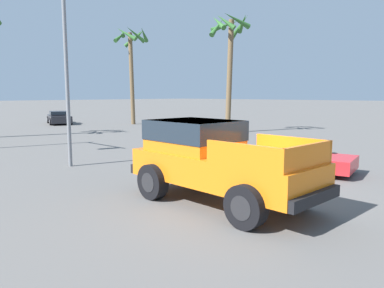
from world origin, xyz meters
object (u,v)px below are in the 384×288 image
(red_convertible_car, at_px, (289,159))
(parked_car_dark, at_px, (59,117))
(palm_tree_tall, at_px, (230,44))
(palm_tree_leaning, at_px, (132,52))
(street_lamp_post, at_px, (65,46))
(orange_pickup_truck, at_px, (212,157))

(red_convertible_car, relative_size, parked_car_dark, 0.96)
(palm_tree_tall, relative_size, palm_tree_leaning, 0.95)
(red_convertible_car, bearing_deg, palm_tree_tall, 36.33)
(red_convertible_car, xyz_separation_m, street_lamp_post, (-4.91, 6.27, 3.97))
(parked_car_dark, distance_m, palm_tree_leaning, 8.84)
(red_convertible_car, distance_m, palm_tree_leaning, 23.02)
(parked_car_dark, bearing_deg, palm_tree_leaning, -27.48)
(palm_tree_leaning, bearing_deg, red_convertible_car, -113.64)
(palm_tree_tall, xyz_separation_m, palm_tree_leaning, (0.05, 10.81, 0.30))
(street_lamp_post, xyz_separation_m, palm_tree_leaning, (13.83, 14.11, 1.97))
(parked_car_dark, relative_size, palm_tree_tall, 0.59)
(palm_tree_tall, bearing_deg, palm_tree_leaning, 89.72)
(orange_pickup_truck, xyz_separation_m, street_lamp_post, (-0.14, 6.77, 3.24))
(street_lamp_post, bearing_deg, red_convertible_car, -51.89)
(palm_tree_tall, height_order, palm_tree_leaning, palm_tree_leaning)
(red_convertible_car, relative_size, street_lamp_post, 0.64)
(red_convertible_car, bearing_deg, street_lamp_post, 117.26)
(orange_pickup_truck, relative_size, palm_tree_leaning, 0.61)
(street_lamp_post, distance_m, palm_tree_leaning, 19.86)
(orange_pickup_truck, xyz_separation_m, palm_tree_tall, (13.64, 10.07, 4.91))
(red_convertible_car, height_order, palm_tree_leaning, palm_tree_leaning)
(palm_tree_tall, bearing_deg, red_convertible_car, -132.82)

